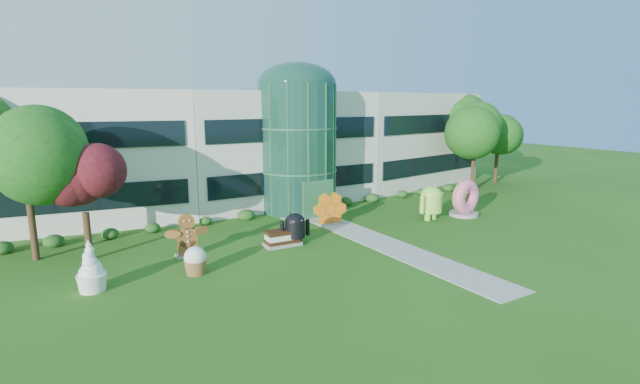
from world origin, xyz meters
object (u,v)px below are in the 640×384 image
donut (465,197)px  gingerbread (187,235)px  android_green (431,200)px  android_black (295,226)px

donut → gingerbread: donut is taller
android_green → android_black: android_green is taller
donut → android_green: bearing=165.7°
android_green → donut: bearing=-17.4°
android_black → android_green: bearing=8.8°
android_black → gingerbread: bearing=177.7°
android_black → donut: size_ratio=0.80×
android_green → donut: android_green is taller
donut → gingerbread: (-20.48, 1.63, -0.18)m
android_green → donut: (3.04, -0.43, -0.05)m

